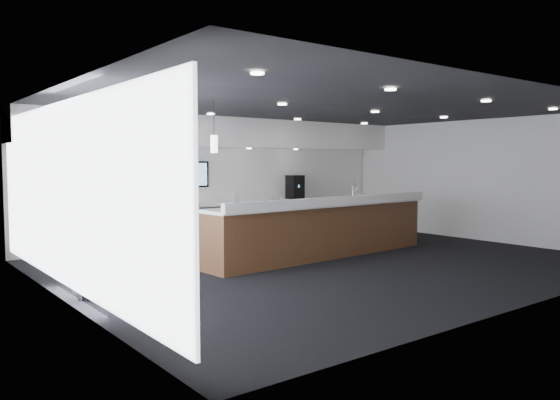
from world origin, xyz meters
TOP-DOWN VIEW (x-y plane):
  - ground at (0.00, 0.00)m, footprint 10.00×10.00m
  - ceiling at (0.00, 0.00)m, footprint 10.00×8.00m
  - back_wall at (0.00, 4.00)m, footprint 10.00×0.02m
  - left_wall at (-5.00, 0.00)m, footprint 0.02×8.00m
  - right_wall at (5.00, 0.00)m, footprint 0.02×8.00m
  - soffit_bulkhead at (0.00, 3.55)m, footprint 10.00×0.90m
  - alcove_panel at (0.00, 3.97)m, footprint 9.80×0.06m
  - window_blinds_wall at (-4.96, 0.00)m, footprint 0.04×7.36m
  - back_credenza at (-0.00, 3.64)m, footprint 5.06×0.66m
  - wall_tv at (-1.00, 3.91)m, footprint 1.05×0.08m
  - pendant_left at (-2.40, 0.80)m, footprint 0.12×0.12m
  - pendant_right at (-3.10, 0.80)m, footprint 0.12×0.12m
  - ceiling_can_lights at (0.00, 0.00)m, footprint 7.00×5.00m
  - service_counter at (0.28, 0.53)m, footprint 5.60×1.24m
  - coffee_machine at (2.08, 3.68)m, footprint 0.40×0.51m
  - info_sign_left at (0.12, 3.53)m, footprint 0.18×0.03m
  - info_sign_right at (1.06, 3.54)m, footprint 0.18×0.03m
  - armchair at (-4.40, -0.10)m, footprint 1.02×1.01m
  - lounge_guest at (-4.60, -0.05)m, footprint 0.41×0.62m
  - cup_0 at (1.50, 3.53)m, footprint 0.09×0.09m
  - cup_1 at (1.36, 3.53)m, footprint 0.13×0.13m
  - cup_2 at (1.22, 3.53)m, footprint 0.11×0.11m
  - cup_3 at (1.08, 3.53)m, footprint 0.12×0.12m

SIDE VIEW (x-z plane):
  - ground at x=0.00m, z-range 0.00..0.00m
  - armchair at x=-4.40m, z-range 0.00..0.68m
  - back_credenza at x=0.00m, z-range 0.00..0.95m
  - service_counter at x=0.28m, z-range -0.17..1.32m
  - lounge_guest at x=-4.60m, z-range 0.00..1.67m
  - cup_0 at x=1.50m, z-range 0.95..1.03m
  - cup_1 at x=1.36m, z-range 0.95..1.03m
  - cup_2 at x=1.22m, z-range 0.95..1.03m
  - cup_3 at x=1.08m, z-range 0.95..1.03m
  - info_sign_right at x=1.06m, z-range 0.95..1.19m
  - info_sign_left at x=0.12m, z-range 0.95..1.20m
  - coffee_machine at x=2.08m, z-range 0.95..1.59m
  - back_wall at x=0.00m, z-range 0.00..3.00m
  - left_wall at x=-5.00m, z-range 0.00..3.00m
  - right_wall at x=5.00m, z-range 0.00..3.00m
  - window_blinds_wall at x=-4.96m, z-range 0.23..2.77m
  - alcove_panel at x=0.00m, z-range 0.90..2.30m
  - wall_tv at x=-1.00m, z-range 1.34..1.96m
  - pendant_left at x=-2.40m, z-range 2.10..2.40m
  - pendant_right at x=-3.10m, z-range 2.10..2.40m
  - soffit_bulkhead at x=0.00m, z-range 2.30..3.00m
  - ceiling_can_lights at x=0.00m, z-range 2.96..2.98m
  - ceiling at x=0.00m, z-range 2.99..3.01m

